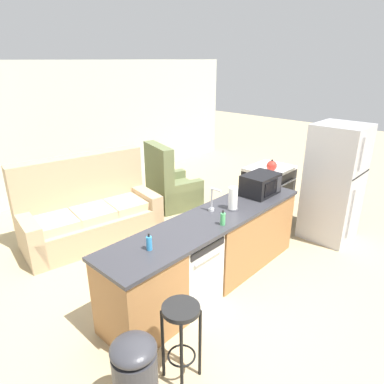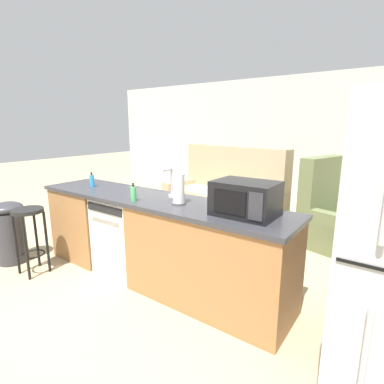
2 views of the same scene
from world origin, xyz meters
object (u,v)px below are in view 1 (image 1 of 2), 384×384
(bar_stool, at_px, (181,327))
(couch, at_px, (89,214))
(soap_bottle, at_px, (223,219))
(trash_bin, at_px, (136,379))
(refrigerator, at_px, (334,183))
(armchair, at_px, (169,188))
(paper_towel_roll, at_px, (233,199))
(stove_range, at_px, (268,192))
(kettle, at_px, (272,166))
(dishwasher, at_px, (188,267))
(dish_soap_bottle, at_px, (149,243))
(microwave, at_px, (260,184))

(bar_stool, height_order, couch, couch)
(soap_bottle, relative_size, trash_bin, 0.24)
(refrigerator, height_order, trash_bin, refrigerator)
(couch, distance_m, armchair, 1.69)
(paper_towel_roll, bearing_deg, armchair, 65.96)
(stove_range, height_order, armchair, armchair)
(paper_towel_roll, bearing_deg, refrigerator, -15.70)
(kettle, bearing_deg, dishwasher, -170.15)
(paper_towel_roll, relative_size, trash_bin, 0.38)
(kettle, distance_m, trash_bin, 3.93)
(paper_towel_roll, height_order, soap_bottle, paper_towel_roll)
(soap_bottle, xyz_separation_m, trash_bin, (-1.63, -0.48, -0.59))
(dish_soap_bottle, bearing_deg, dishwasher, 2.14)
(kettle, xyz_separation_m, trash_bin, (-3.72, -1.11, -0.61))
(dish_soap_bottle, relative_size, trash_bin, 0.24)
(refrigerator, bearing_deg, paper_towel_roll, 164.30)
(armchair, bearing_deg, couch, 179.51)
(dish_soap_bottle, distance_m, bar_stool, 0.83)
(couch, bearing_deg, stove_range, -31.75)
(microwave, relative_size, soap_bottle, 2.84)
(stove_range, bearing_deg, dishwasher, -168.09)
(dish_soap_bottle, relative_size, kettle, 0.86)
(microwave, height_order, couch, couch)
(dishwasher, relative_size, dish_soap_bottle, 4.77)
(dishwasher, relative_size, trash_bin, 1.14)
(refrigerator, height_order, soap_bottle, refrigerator)
(dishwasher, relative_size, microwave, 1.68)
(paper_towel_roll, height_order, kettle, paper_towel_roll)
(soap_bottle, relative_size, bar_stool, 0.24)
(refrigerator, xyz_separation_m, trash_bin, (-3.89, -0.14, -0.50))
(trash_bin, bearing_deg, microwave, 14.21)
(bar_stool, bearing_deg, refrigerator, 2.23)
(kettle, bearing_deg, trash_bin, -163.39)
(armchair, bearing_deg, stove_range, -60.84)
(dishwasher, bearing_deg, paper_towel_roll, -2.47)
(dish_soap_bottle, bearing_deg, trash_bin, -137.71)
(soap_bottle, bearing_deg, dishwasher, 149.23)
(paper_towel_roll, distance_m, bar_stool, 1.76)
(paper_towel_roll, xyz_separation_m, trash_bin, (-2.05, -0.65, -0.66))
(soap_bottle, bearing_deg, microwave, 10.81)
(stove_range, relative_size, couch, 0.42)
(kettle, xyz_separation_m, armchair, (-0.71, 1.70, -0.64))
(stove_range, xyz_separation_m, paper_towel_roll, (-1.84, -0.58, 0.59))
(stove_range, bearing_deg, armchair, 119.16)
(dishwasher, distance_m, soap_bottle, 0.68)
(dishwasher, xyz_separation_m, microwave, (1.42, -0.00, 0.62))
(dishwasher, height_order, bar_stool, dishwasher)
(stove_range, xyz_separation_m, armchair, (-0.88, 1.57, -0.10))
(refrigerator, relative_size, microwave, 3.52)
(microwave, distance_m, couch, 2.63)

